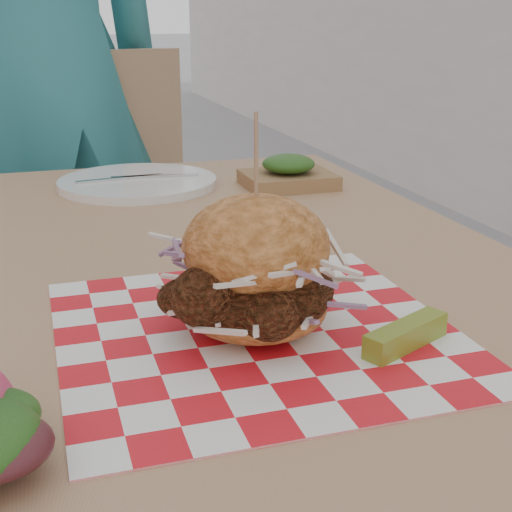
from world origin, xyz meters
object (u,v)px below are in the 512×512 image
Objects in this scene: sandwich at (256,274)px; patio_table at (193,324)px; diner at (40,59)px; patio_chair at (101,223)px.

patio_table is at bearing 94.41° from sandwich.
patio_chair is at bearing 121.38° from diner.
sandwich is (0.04, -1.12, 0.26)m from patio_chair.
sandwich is (0.02, -0.21, 0.14)m from patio_table.
patio_table is 0.92m from patio_chair.
patio_table is 0.25m from sandwich.
patio_table is at bearing -103.85° from patio_chair.
sandwich is at bearing -103.34° from patio_chair.
patio_chair is (-0.03, 0.91, -0.12)m from patio_table.
patio_table is at bearing 77.87° from diner.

